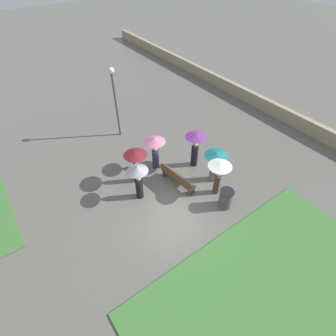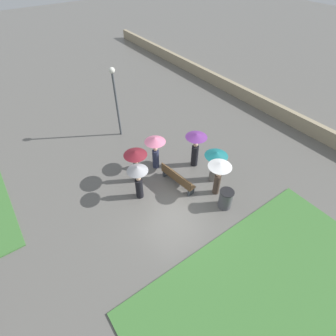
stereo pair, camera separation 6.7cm
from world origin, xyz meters
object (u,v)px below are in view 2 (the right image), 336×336
object	(u,v)px
crowd_person_purple	(196,144)
crowd_person_white	(219,171)
lamp_post	(115,94)
park_bench	(177,178)
trash_bin	(226,199)
crowd_person_pink	(155,146)
crowd_person_grey	(138,176)
crowd_person_teal	(215,161)
crowd_person_maroon	(136,159)

from	to	relation	value
crowd_person_purple	crowd_person_white	bearing A→B (deg)	-35.12
lamp_post	crowd_person_white	world-z (taller)	lamp_post
park_bench	trash_bin	size ratio (longest dim) A/B	2.09
park_bench	crowd_person_white	size ratio (longest dim) A/B	1.07
trash_bin	crowd_person_pink	size ratio (longest dim) A/B	0.50
trash_bin	crowd_person_white	size ratio (longest dim) A/B	0.51
crowd_person_pink	crowd_person_white	size ratio (longest dim) A/B	1.01
crowd_person_grey	crowd_person_teal	size ratio (longest dim) A/B	1.07
lamp_post	crowd_person_purple	xyz separation A→B (m)	(-4.69, -1.83, -1.31)
lamp_post	crowd_person_teal	bearing A→B (deg)	-162.91
crowd_person_purple	crowd_person_grey	xyz separation A→B (m)	(-0.26, 3.46, -0.04)
crowd_person_grey	crowd_person_teal	distance (m)	3.68
lamp_post	crowd_person_purple	bearing A→B (deg)	-158.68
trash_bin	crowd_person_purple	xyz separation A→B (m)	(2.95, -0.68, 0.86)
lamp_post	crowd_person_pink	world-z (taller)	lamp_post
park_bench	crowd_person_pink	distance (m)	1.93
crowd_person_pink	crowd_person_teal	bearing A→B (deg)	127.68
lamp_post	crowd_person_teal	distance (m)	6.52
park_bench	crowd_person_teal	xyz separation A→B (m)	(-0.70, -1.69, 0.72)
lamp_post	trash_bin	size ratio (longest dim) A/B	4.33
crowd_person_white	crowd_person_maroon	world-z (taller)	crowd_person_maroon
crowd_person_pink	park_bench	bearing A→B (deg)	94.06
crowd_person_teal	trash_bin	bearing A→B (deg)	-50.18
trash_bin	crowd_person_grey	size ratio (longest dim) A/B	0.51
trash_bin	crowd_person_teal	xyz separation A→B (m)	(1.56, -0.72, 0.73)
crowd_person_pink	crowd_person_grey	world-z (taller)	crowd_person_pink
lamp_post	crowd_person_maroon	bearing A→B (deg)	163.61
park_bench	crowd_person_white	xyz separation A→B (m)	(-1.42, -1.21, 0.88)
crowd_person_grey	crowd_person_purple	bearing A→B (deg)	-13.10
trash_bin	crowd_person_teal	world-z (taller)	crowd_person_teal
crowd_person_pink	crowd_person_white	distance (m)	3.39
crowd_person_maroon	crowd_person_grey	xyz separation A→B (m)	(-0.95, 0.45, -0.10)
trash_bin	crowd_person_maroon	world-z (taller)	crowd_person_maroon
lamp_post	crowd_person_purple	size ratio (longest dim) A/B	2.08
park_bench	crowd_person_purple	world-z (taller)	crowd_person_purple
crowd_person_maroon	lamp_post	bearing A→B (deg)	116.75
lamp_post	crowd_person_teal	size ratio (longest dim) A/B	2.34
crowd_person_maroon	crowd_person_teal	xyz separation A→B (m)	(-2.09, -3.04, -0.20)
trash_bin	crowd_person_purple	distance (m)	3.15
crowd_person_pink	crowd_person_white	bearing A→B (deg)	113.78
crowd_person_white	crowd_person_teal	distance (m)	0.88
park_bench	crowd_person_grey	size ratio (longest dim) A/B	1.06
park_bench	crowd_person_purple	size ratio (longest dim) A/B	1.00
trash_bin	crowd_person_purple	bearing A→B (deg)	-13.06
crowd_person_purple	crowd_person_white	size ratio (longest dim) A/B	1.07
park_bench	lamp_post	xyz separation A→B (m)	(5.38, 0.18, 2.17)
crowd_person_pink	crowd_person_maroon	world-z (taller)	crowd_person_pink
crowd_person_grey	lamp_post	bearing A→B (deg)	54.42
crowd_person_maroon	crowd_person_teal	bearing A→B (deg)	8.68
crowd_person_purple	crowd_person_pink	size ratio (longest dim) A/B	1.05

